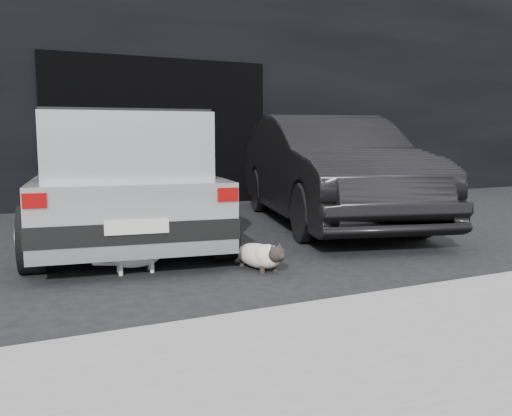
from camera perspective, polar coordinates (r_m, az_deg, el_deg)
name	(u,v)px	position (r m, az deg, el deg)	size (l,w,h in m)	color
ground	(171,252)	(5.84, -8.91, -4.60)	(80.00, 80.00, 0.00)	black
building_facade	(133,75)	(11.85, -12.87, 13.46)	(34.00, 4.00, 5.00)	black
garage_opening	(160,133)	(9.83, -10.09, 7.82)	(4.00, 0.10, 2.60)	black
curb	(413,300)	(4.05, 16.18, -9.30)	(18.00, 0.25, 0.12)	gray
silver_hatchback	(122,173)	(6.47, -13.96, 3.64)	(2.42, 4.22, 1.48)	silver
second_car	(328,170)	(7.69, 7.59, 4.02)	(1.61, 4.63, 1.52)	black
cat_siamese	(261,256)	(4.98, 0.58, -5.03)	(0.37, 0.83, 0.29)	beige
cat_white	(139,255)	(5.00, -12.23, -4.86)	(0.70, 0.25, 0.33)	silver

